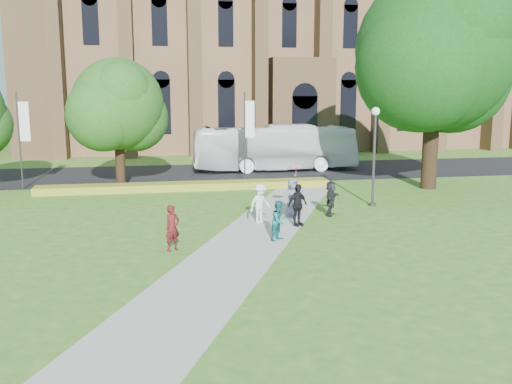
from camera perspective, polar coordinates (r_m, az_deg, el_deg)
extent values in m
plane|color=#336B20|center=(22.99, 0.06, -5.31)|extent=(160.00, 160.00, 0.00)
cube|color=black|center=(42.42, -4.84, 1.90)|extent=(160.00, 10.00, 0.02)
cube|color=#B2B2A8|center=(23.93, -0.37, -4.63)|extent=(15.58, 28.54, 0.04)
cube|color=gold|center=(35.54, -6.98, 0.58)|extent=(18.00, 1.40, 0.45)
cube|color=brown|center=(63.38, 2.46, 12.40)|extent=(52.00, 16.00, 17.00)
cube|color=#513A26|center=(55.94, -21.83, 14.02)|extent=(3.50, 3.50, 21.00)
cube|color=#513A26|center=(54.63, 4.54, 8.51)|extent=(6.00, 2.50, 9.00)
cylinder|color=#38383D|center=(30.76, 11.71, 3.02)|extent=(0.14, 0.14, 4.80)
sphere|color=white|center=(30.55, 11.89, 7.90)|extent=(0.44, 0.44, 0.44)
cylinder|color=#38383D|center=(31.13, 11.55, -1.22)|extent=(0.36, 0.36, 0.15)
cylinder|color=#332114|center=(37.04, 17.08, 5.39)|extent=(0.96, 0.96, 6.60)
sphere|color=#113B10|center=(36.99, 17.51, 13.28)|extent=(9.60, 9.60, 9.60)
cylinder|color=#332114|center=(36.56, -13.45, 3.55)|extent=(0.60, 0.60, 4.12)
sphere|color=#204916|center=(36.34, -13.66, 8.55)|extent=(5.60, 5.60, 5.60)
cylinder|color=#38383D|center=(37.60, -1.14, 5.45)|extent=(0.10, 0.10, 6.00)
cube|color=white|center=(37.57, -0.61, 7.28)|extent=(0.60, 0.02, 2.40)
cylinder|color=#38383D|center=(37.96, -22.56, 4.71)|extent=(0.10, 0.10, 6.00)
cube|color=white|center=(37.81, -22.16, 6.54)|extent=(0.60, 0.02, 2.40)
imported|color=white|center=(43.42, 1.91, 4.44)|extent=(12.44, 3.02, 3.46)
imported|color=#531314|center=(22.15, -8.36, -3.55)|extent=(0.77, 0.71, 1.77)
imported|color=#15606D|center=(23.37, 2.34, -2.90)|extent=(1.00, 0.97, 1.63)
imported|color=silver|center=(26.40, 0.42, -1.14)|extent=(1.36, 1.15, 1.82)
imported|color=black|center=(25.84, 4.17, -1.30)|extent=(1.21, 0.96, 1.92)
imported|color=slate|center=(27.74, 3.68, -0.56)|extent=(1.07, 0.94, 1.85)
imported|color=black|center=(28.17, 7.49, -0.62)|extent=(1.24, 1.61, 1.70)
imported|color=#CC90A0|center=(27.67, 4.02, 2.02)|extent=(0.88, 0.88, 0.64)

